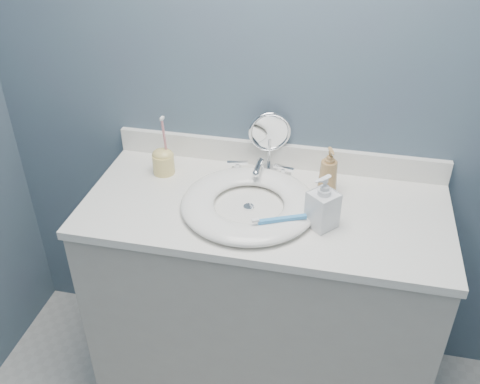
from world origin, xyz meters
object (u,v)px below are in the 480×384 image
(makeup_mirror, at_px, (270,138))
(toothbrush_holder, at_px, (163,160))
(soap_bottle_amber, at_px, (328,171))
(soap_bottle_clear, at_px, (323,202))

(makeup_mirror, height_order, toothbrush_holder, same)
(soap_bottle_amber, distance_m, toothbrush_holder, 0.59)
(soap_bottle_amber, bearing_deg, soap_bottle_clear, -110.38)
(makeup_mirror, relative_size, toothbrush_holder, 1.00)
(makeup_mirror, distance_m, soap_bottle_clear, 0.38)
(makeup_mirror, bearing_deg, toothbrush_holder, -178.95)
(soap_bottle_clear, distance_m, toothbrush_holder, 0.62)
(soap_bottle_amber, xyz_separation_m, toothbrush_holder, (-0.59, 0.01, -0.03))
(soap_bottle_amber, bearing_deg, toothbrush_holder, 159.32)
(makeup_mirror, distance_m, soap_bottle_amber, 0.26)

